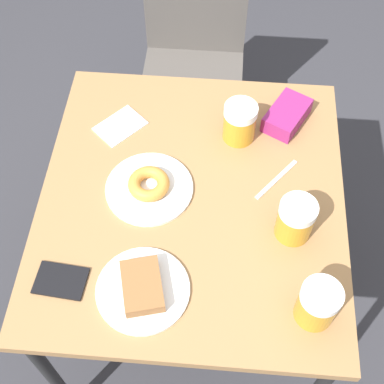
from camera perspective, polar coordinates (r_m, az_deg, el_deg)
ground_plane at (r=2.13m, az=-0.00°, el=-11.58°), size 8.00×8.00×0.00m
table at (r=1.52m, az=-0.00°, el=-1.83°), size 0.83×0.91×0.74m
chair at (r=2.20m, az=0.19°, el=14.93°), size 0.40×0.40×0.86m
plate_with_cake at (r=1.33m, az=-5.30°, el=-10.18°), size 0.23×0.23×0.05m
plate_with_donut at (r=1.47m, az=-4.60°, el=0.60°), size 0.24×0.24×0.04m
beer_mug_left at (r=1.56m, az=5.11°, el=7.43°), size 0.10×0.10×0.12m
beer_mug_center at (r=1.38m, az=10.99°, el=-2.89°), size 0.10×0.10×0.12m
beer_mug_right at (r=1.29m, az=13.26°, el=-11.52°), size 0.10×0.10×0.12m
napkin_folded at (r=1.63m, az=-7.66°, el=6.99°), size 0.17×0.17×0.00m
fork at (r=1.52m, az=9.00°, el=1.34°), size 0.12×0.14×0.00m
passport_near_edge at (r=1.38m, az=-13.82°, el=-9.16°), size 0.13×0.10×0.01m
blue_pouch at (r=1.64m, az=10.08°, el=8.07°), size 0.16×0.18×0.05m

